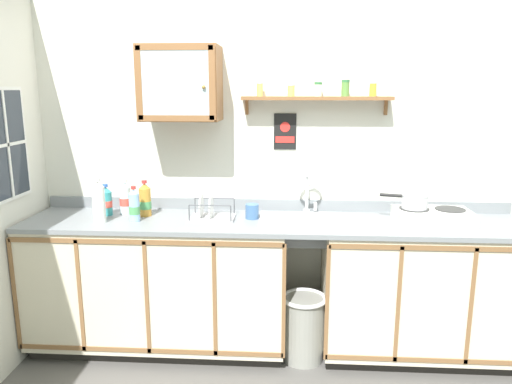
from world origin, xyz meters
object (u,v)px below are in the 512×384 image
Objects in this scene: bottle_water_blue_2 at (134,206)px; mug at (252,211)px; warning_sign at (285,132)px; trash_bin at (304,327)px; sink at (303,223)px; saucepan at (414,201)px; bottle_water_clear_1 at (125,199)px; bottle_juice_amber_4 at (145,201)px; hot_plate_stove at (433,216)px; bottle_detergent_teal_0 at (106,201)px; wall_cabinet at (181,83)px; bottle_opaque_white_3 at (99,203)px; dish_rack at (210,213)px.

mug is (0.76, 0.12, -0.05)m from bottle_water_blue_2.
trash_bin is at bearing -70.28° from warning_sign.
bottle_water_blue_2 reaches higher than mug.
saucepan is (0.72, 0.01, 0.16)m from sink.
bottle_juice_amber_4 reaches higher than bottle_water_clear_1.
hot_plate_stove is 3.71× the size of mug.
bottle_detergent_teal_0 is 0.89× the size of bottle_water_clear_1.
mug is at bearing -10.16° from wall_cabinet.
bottle_opaque_white_3 is at bearing -161.41° from warning_sign.
bottle_detergent_teal_0 is 0.73m from dish_rack.
bottle_water_clear_1 is at bearing 178.01° from saucepan.
bottle_juice_amber_4 reaches higher than bottle_detergent_teal_0.
trash_bin is (1.11, -0.04, -0.80)m from bottle_water_blue_2.
bottle_opaque_white_3 is at bearing -173.40° from sink.
sink is 0.84m from hot_plate_stove.
bottle_detergent_teal_0 is at bearing 178.56° from sink.
bottle_opaque_white_3 is at bearing -82.89° from bottle_detergent_teal_0.
dish_rack is (0.70, 0.14, -0.09)m from bottle_opaque_white_3.
saucepan reaches higher than hot_plate_stove.
warning_sign is at bearing 12.63° from wall_cabinet.
bottle_water_blue_2 is 0.95× the size of warning_sign.
bottle_juice_amber_4 reaches higher than trash_bin.
bottle_opaque_white_3 reaches higher than trash_bin.
mug is 0.60m from warning_sign.
mug reaches higher than trash_bin.
bottle_water_clear_1 is at bearing 170.01° from trash_bin.
sink reaches higher than bottle_water_blue_2.
bottle_water_clear_1 is at bearing 175.83° from mug.
sink is at bearing 5.60° from bottle_water_blue_2.
dish_rack is at bearing 10.94° from bottle_opaque_white_3.
sink is 2.57× the size of bottle_detergent_teal_0.
trash_bin is at bearing 0.37° from bottle_opaque_white_3.
dish_rack is (-1.45, 0.00, -0.01)m from hot_plate_stove.
hot_plate_stove is 2.06m from bottle_water_clear_1.
hot_plate_stove is 1.62× the size of dish_rack.
bottle_juice_amber_4 is 0.48× the size of wall_cabinet.
bottle_opaque_white_3 is (-2.15, -0.14, 0.09)m from hot_plate_stove.
dish_rack is at bearing -151.55° from warning_sign.
bottle_opaque_white_3 reaches higher than bottle_juice_amber_4.
sink is at bearing -1.44° from bottle_detergent_teal_0.
dish_rack is at bearing -179.01° from saucepan.
saucepan is 1.03× the size of dish_rack.
saucepan is 1.71m from wall_cabinet.
bottle_water_clear_1 is at bearing 164.17° from bottle_juice_amber_4.
hot_plate_stove is 0.15m from saucepan.
bottle_water_blue_2 is (-1.10, -0.11, 0.13)m from sink.
hot_plate_stove is 1.18m from mug.
bottle_juice_amber_4 is at bearing -166.02° from wall_cabinet.
wall_cabinet reaches higher than trash_bin.
warning_sign reaches higher than dish_rack.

